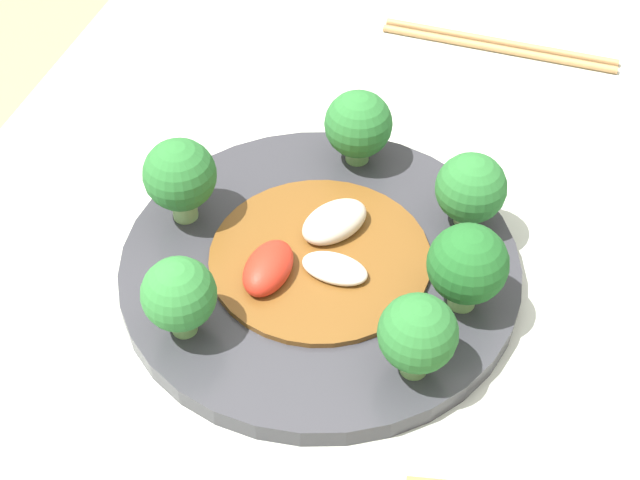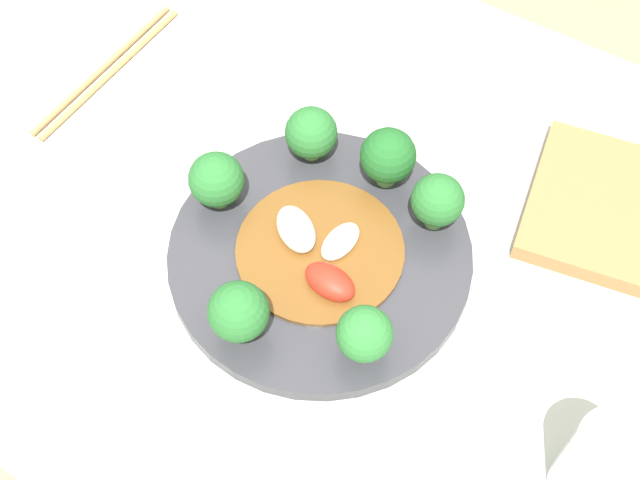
# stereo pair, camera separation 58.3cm
# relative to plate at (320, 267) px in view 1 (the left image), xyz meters

# --- Properties ---
(plate) EXTENTS (0.29, 0.29, 0.02)m
(plate) POSITION_rel_plate_xyz_m (0.00, 0.00, 0.00)
(plate) COLOR #333338
(plate) RESTS_ON table
(broccoli_southeast) EXTENTS (0.05, 0.05, 0.06)m
(broccoli_southeast) POSITION_rel_plate_xyz_m (0.09, -0.07, 0.04)
(broccoli_southeast) COLOR #70A356
(broccoli_southeast) RESTS_ON plate
(broccoli_west) EXTENTS (0.05, 0.05, 0.06)m
(broccoli_west) POSITION_rel_plate_xyz_m (-0.11, -0.00, 0.04)
(broccoli_west) COLOR #70A356
(broccoli_west) RESTS_ON plate
(broccoli_north) EXTENTS (0.05, 0.05, 0.07)m
(broccoli_north) POSITION_rel_plate_xyz_m (0.01, 0.10, 0.05)
(broccoli_north) COLOR #7AAD5B
(broccoli_north) RESTS_ON plate
(broccoli_northwest) EXTENTS (0.05, 0.05, 0.06)m
(broccoli_northwest) POSITION_rel_plate_xyz_m (-0.07, 0.09, 0.04)
(broccoli_northwest) COLOR #89B76B
(broccoli_northwest) RESTS_ON plate
(broccoli_northeast) EXTENTS (0.05, 0.05, 0.06)m
(broccoli_northeast) POSITION_rel_plate_xyz_m (0.08, 0.08, 0.04)
(broccoli_northeast) COLOR #70A356
(broccoli_northeast) RESTS_ON plate
(broccoli_south) EXTENTS (0.05, 0.05, 0.07)m
(broccoli_south) POSITION_rel_plate_xyz_m (-0.02, -0.11, 0.05)
(broccoli_south) COLOR #89B76B
(broccoli_south) RESTS_ON plate
(stirfry_center) EXTENTS (0.16, 0.16, 0.02)m
(stirfry_center) POSITION_rel_plate_xyz_m (0.00, -0.00, 0.01)
(stirfry_center) COLOR brown
(stirfry_center) RESTS_ON plate
(chopsticks) EXTENTS (0.03, 0.22, 0.01)m
(chopsticks) POSITION_rel_plate_xyz_m (-0.33, 0.08, -0.00)
(chopsticks) COLOR #AD7F4C
(chopsticks) RESTS_ON table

